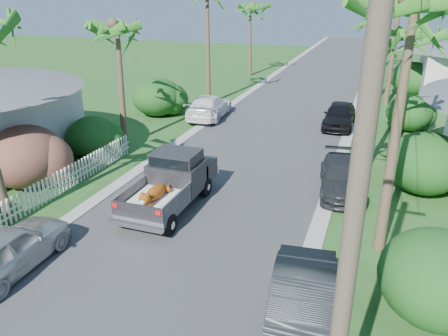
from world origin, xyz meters
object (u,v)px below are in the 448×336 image
at_px(palm_l_d, 251,5).
at_px(palm_r_b, 409,32).
at_px(parked_car_ln, 7,250).
at_px(utility_pole_c, 386,36).
at_px(parked_car_rm, 342,177).
at_px(palm_r_d, 401,2).
at_px(utility_pole_a, 350,246).
at_px(utility_pole_b, 380,68).
at_px(parked_car_rf, 339,115).
at_px(utility_pole_d, 388,23).
at_px(parked_car_lf, 209,107).
at_px(palm_r_a, 416,1).
at_px(palm_l_b, 116,25).
at_px(pickup_truck, 174,179).
at_px(parked_car_rn, 302,307).

distance_m(palm_l_d, palm_r_b, 23.08).
bearing_deg(parked_car_ln, utility_pole_c, -111.03).
distance_m(parked_car_rm, palm_r_d, 30.79).
height_order(utility_pole_a, utility_pole_b, same).
xyz_separation_m(parked_car_rf, palm_r_d, (2.90, 20.79, 6.00)).
bearing_deg(utility_pole_d, palm_r_b, -87.95).
bearing_deg(utility_pole_a, parked_car_lf, 116.35).
bearing_deg(utility_pole_b, palm_r_a, -84.29).
relative_size(palm_r_b, palm_r_d, 0.90).
bearing_deg(utility_pole_a, palm_l_b, 131.53).
bearing_deg(utility_pole_b, parked_car_rf, 107.85).
height_order(parked_car_rm, palm_l_d, palm_l_d).
xyz_separation_m(pickup_truck, utility_pole_a, (6.86, -8.55, 3.59)).
bearing_deg(palm_r_d, parked_car_rf, -97.94).
bearing_deg(pickup_truck, utility_pole_a, -51.25).
bearing_deg(parked_car_rn, palm_l_b, 130.60).
height_order(pickup_truck, palm_l_d, palm_l_d).
bearing_deg(parked_car_ln, parked_car_lf, -89.56).
relative_size(pickup_truck, utility_pole_d, 0.57).
bearing_deg(utility_pole_c, parked_car_rf, -102.82).
height_order(pickup_truck, parked_car_rn, pickup_truck).
distance_m(pickup_truck, parked_car_lf, 12.42).
distance_m(parked_car_rn, parked_car_rf, 17.90).
bearing_deg(utility_pole_b, palm_l_b, -175.39).
distance_m(pickup_truck, palm_l_d, 28.47).
relative_size(parked_car_rm, parked_car_rf, 1.00).
bearing_deg(palm_l_b, parked_car_ln, -75.34).
relative_size(utility_pole_b, utility_pole_c, 1.00).
height_order(parked_car_rm, parked_car_ln, parked_car_ln).
distance_m(parked_car_rf, palm_l_d, 18.80).
relative_size(parked_car_rn, utility_pole_a, 0.49).
height_order(palm_l_d, utility_pole_c, utility_pole_c).
relative_size(parked_car_rm, utility_pole_c, 0.48).
relative_size(parked_car_rf, utility_pole_b, 0.48).
bearing_deg(pickup_truck, utility_pole_d, 79.34).
distance_m(parked_car_rf, palm_r_d, 21.83).
bearing_deg(palm_r_a, palm_r_b, 88.09).
bearing_deg(utility_pole_d, parked_car_rm, -91.55).
bearing_deg(parked_car_rn, utility_pole_c, 81.54).
relative_size(parked_car_rm, palm_l_d, 0.56).
height_order(palm_l_d, utility_pole_b, utility_pole_b).
height_order(parked_car_rf, palm_r_d, palm_r_d).
distance_m(parked_car_ln, palm_r_d, 40.91).
bearing_deg(parked_car_rn, utility_pole_d, 82.31).
bearing_deg(palm_r_b, parked_car_rf, 125.48).
relative_size(palm_l_d, palm_r_a, 0.89).
xyz_separation_m(palm_r_b, utility_pole_b, (-1.00, -2.00, -1.35)).
relative_size(palm_r_d, utility_pole_d, 0.89).
bearing_deg(parked_car_rm, palm_l_b, 161.79).
bearing_deg(parked_car_rn, parked_car_ln, 176.62).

